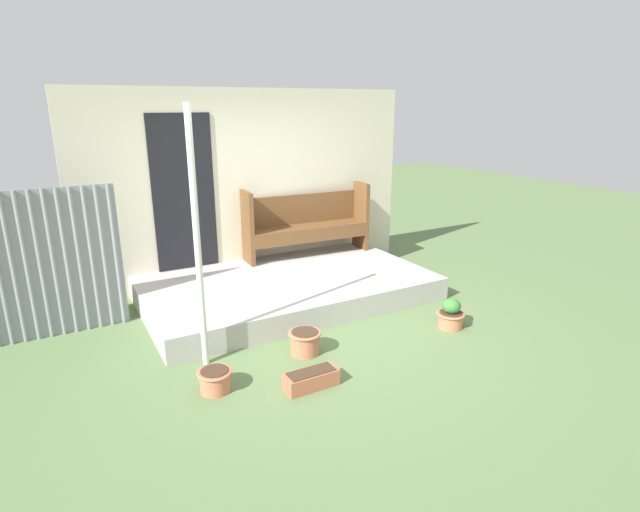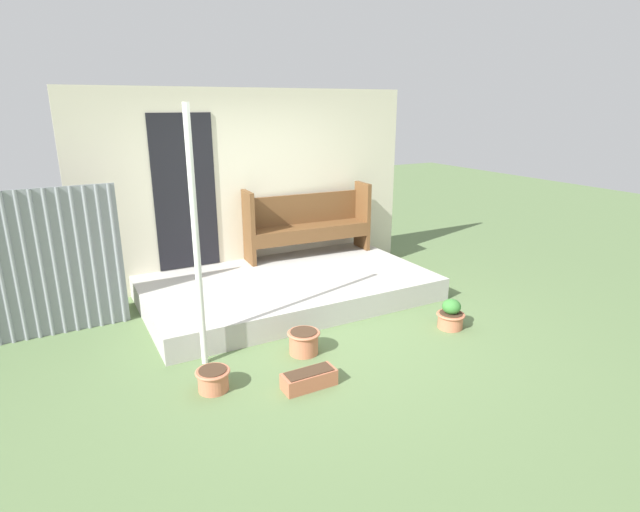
{
  "view_description": "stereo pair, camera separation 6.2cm",
  "coord_description": "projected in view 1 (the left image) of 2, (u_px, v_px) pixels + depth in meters",
  "views": [
    {
      "loc": [
        -2.39,
        -4.38,
        2.4
      ],
      "look_at": [
        0.28,
        0.36,
        0.73
      ],
      "focal_mm": 28.0,
      "sensor_mm": 36.0,
      "label": 1
    },
    {
      "loc": [
        -2.34,
        -4.41,
        2.4
      ],
      "look_at": [
        0.28,
        0.36,
        0.73
      ],
      "focal_mm": 28.0,
      "sensor_mm": 36.0,
      "label": 2
    }
  ],
  "objects": [
    {
      "name": "flower_pot_middle",
      "position": [
        305.0,
        341.0,
        4.97
      ],
      "size": [
        0.33,
        0.33,
        0.24
      ],
      "color": "#C67251",
      "rests_on": "ground_plane"
    },
    {
      "name": "flower_pot_left",
      "position": [
        215.0,
        379.0,
        4.33
      ],
      "size": [
        0.3,
        0.3,
        0.2
      ],
      "color": "#C67251",
      "rests_on": "ground_plane"
    },
    {
      "name": "planter_box_rect",
      "position": [
        311.0,
        379.0,
        4.39
      ],
      "size": [
        0.48,
        0.19,
        0.15
      ],
      "color": "#B76647",
      "rests_on": "ground_plane"
    },
    {
      "name": "porch_slab",
      "position": [
        288.0,
        288.0,
        6.37
      ],
      "size": [
        3.54,
        2.04,
        0.28
      ],
      "color": "#B2AFA8",
      "rests_on": "ground_plane"
    },
    {
      "name": "ground_plane",
      "position": [
        314.0,
        331.0,
        5.48
      ],
      "size": [
        24.0,
        24.0,
        0.0
      ],
      "primitive_type": "plane",
      "color": "#5B7547"
    },
    {
      "name": "house_wall",
      "position": [
        251.0,
        187.0,
        6.88
      ],
      "size": [
        4.74,
        0.08,
        2.6
      ],
      "color": "beige",
      "rests_on": "ground_plane"
    },
    {
      "name": "support_post",
      "position": [
        197.0,
        243.0,
        4.46
      ],
      "size": [
        0.06,
        0.06,
        2.41
      ],
      "color": "white",
      "rests_on": "ground_plane"
    },
    {
      "name": "bench",
      "position": [
        306.0,
        221.0,
        7.17
      ],
      "size": [
        1.86,
        0.51,
        1.0
      ],
      "rotation": [
        0.0,
        0.0,
        -0.06
      ],
      "color": "brown",
      "rests_on": "porch_slab"
    },
    {
      "name": "flower_pot_right",
      "position": [
        451.0,
        315.0,
        5.55
      ],
      "size": [
        0.31,
        0.31,
        0.34
      ],
      "color": "#C67251",
      "rests_on": "ground_plane"
    }
  ]
}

